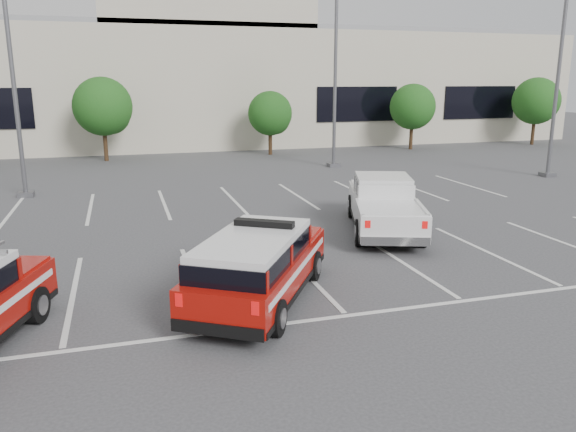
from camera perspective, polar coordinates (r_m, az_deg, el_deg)
The scene contains 12 objects.
ground at distance 14.08m, azimuth 1.54°, elevation -5.63°, with size 120.00×120.00×0.00m, color #3A3A3C.
stall_markings at distance 18.22m, azimuth -2.87°, elevation -1.12°, with size 23.00×15.00×0.01m, color silver.
convention_building at distance 44.70m, azimuth -11.38°, elevation 13.49°, with size 60.00×16.99×13.20m.
tree_mid_left at distance 34.71m, azimuth -18.15°, elevation 10.34°, with size 3.37×3.37×4.85m.
tree_mid_right at distance 35.94m, azimuth -1.71°, elevation 10.23°, with size 2.77×2.77×3.99m.
tree_right at distance 39.70m, azimuth 12.62°, elevation 10.63°, with size 3.07×3.07×4.42m.
tree_far_right at distance 45.39m, azimuth 23.93°, elevation 10.48°, with size 3.37×3.37×4.85m.
light_pole_left at distance 24.92m, azimuth -26.27°, elevation 13.53°, with size 0.90×0.60×10.24m.
light_pole_mid at distance 30.72m, azimuth 4.83°, elevation 14.61°, with size 0.90×0.60×10.24m.
light_pole_right at distance 30.31m, azimuth 25.82°, elevation 13.36°, with size 0.90×0.60×10.24m.
fire_chief_suv at distance 11.98m, azimuth -2.98°, elevation -5.60°, with size 4.08×5.07×1.71m.
white_pickup at distance 17.93m, azimuth 9.69°, elevation 0.64°, with size 3.60×5.78×1.68m.
Camera 1 is at (-4.17, -12.62, 4.65)m, focal length 35.00 mm.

